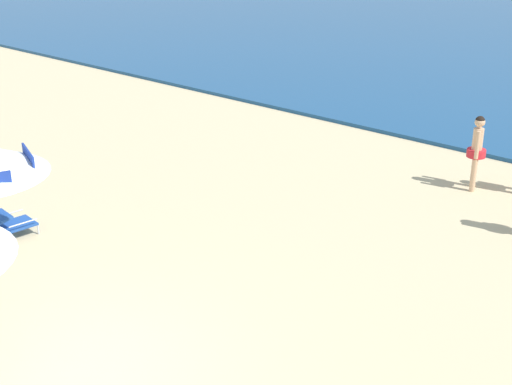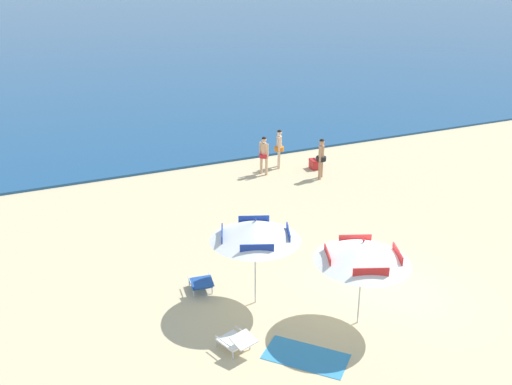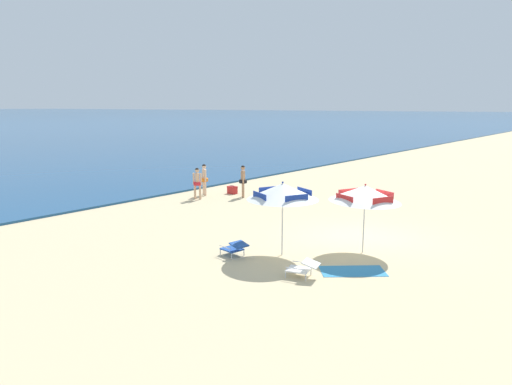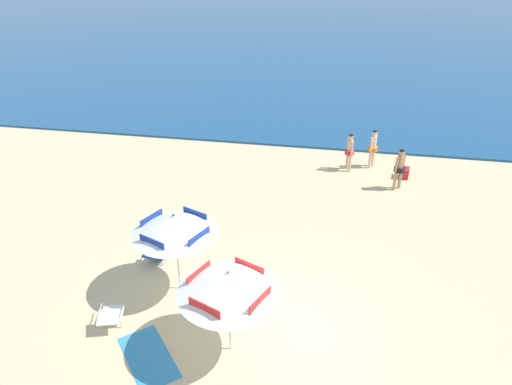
# 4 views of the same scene
# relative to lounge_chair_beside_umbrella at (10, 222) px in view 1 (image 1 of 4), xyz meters

# --- Properties ---
(ground_plane) EXTENTS (800.00, 800.00, 0.00)m
(ground_plane) POSITION_rel_lounge_chair_beside_umbrella_xyz_m (4.09, -2.13, -0.28)
(ground_plane) COLOR #CCB78C
(lounge_chair_beside_umbrella) EXTENTS (0.65, 0.91, 0.49)m
(lounge_chair_beside_umbrella) POSITION_rel_lounge_chair_beside_umbrella_xyz_m (0.00, 0.00, 0.00)
(lounge_chair_beside_umbrella) COLOR #1E4799
(lounge_chair_beside_umbrella) RESTS_ON ground
(person_wading_in) EXTENTS (0.39, 0.44, 1.58)m
(person_wading_in) POSITION_rel_lounge_chair_beside_umbrella_xyz_m (5.45, 7.46, 0.64)
(person_wading_in) COLOR #D8A87F
(person_wading_in) RESTS_ON ground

